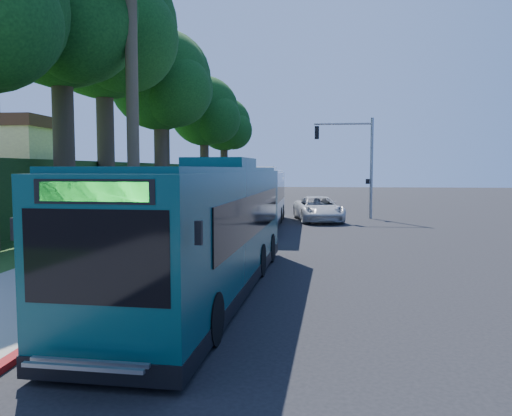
# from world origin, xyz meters

# --- Properties ---
(ground) EXTENTS (140.00, 140.00, 0.00)m
(ground) POSITION_xyz_m (0.00, 0.00, 0.00)
(ground) COLOR black
(ground) RESTS_ON ground
(sidewalk) EXTENTS (4.50, 70.00, 0.12)m
(sidewalk) POSITION_xyz_m (-7.30, 0.00, 0.06)
(sidewalk) COLOR gray
(sidewalk) RESTS_ON ground
(red_curb) EXTENTS (0.25, 30.00, 0.13)m
(red_curb) POSITION_xyz_m (-5.00, -4.00, 0.07)
(red_curb) COLOR maroon
(red_curb) RESTS_ON ground
(grass_verge) EXTENTS (8.00, 70.00, 0.06)m
(grass_verge) POSITION_xyz_m (-13.00, 5.00, 0.03)
(grass_verge) COLOR #234719
(grass_verge) RESTS_ON ground
(bus_shelter) EXTENTS (3.20, 1.51, 2.55)m
(bus_shelter) POSITION_xyz_m (-7.26, -2.86, 1.81)
(bus_shelter) COLOR black
(bus_shelter) RESTS_ON ground
(stop_sign_pole) EXTENTS (0.35, 0.06, 3.17)m
(stop_sign_pole) POSITION_xyz_m (-5.40, -5.00, 2.08)
(stop_sign_pole) COLOR gray
(stop_sign_pole) RESTS_ON ground
(traffic_signal_pole) EXTENTS (4.10, 0.30, 7.00)m
(traffic_signal_pole) POSITION_xyz_m (3.78, 10.00, 4.42)
(traffic_signal_pole) COLOR gray
(traffic_signal_pole) RESTS_ON ground
(tree_0) EXTENTS (8.40, 8.00, 15.70)m
(tree_0) POSITION_xyz_m (-12.40, -0.02, 11.20)
(tree_0) COLOR #382B1E
(tree_0) RESTS_ON ground
(tree_1) EXTENTS (10.50, 10.00, 18.26)m
(tree_1) POSITION_xyz_m (-13.37, 7.98, 12.73)
(tree_1) COLOR #382B1E
(tree_1) RESTS_ON ground
(tree_2) EXTENTS (8.82, 8.40, 15.12)m
(tree_2) POSITION_xyz_m (-11.89, 15.98, 10.48)
(tree_2) COLOR #382B1E
(tree_2) RESTS_ON ground
(tree_3) EXTENTS (10.08, 9.60, 17.28)m
(tree_3) POSITION_xyz_m (-13.88, 23.98, 11.98)
(tree_3) COLOR #382B1E
(tree_3) RESTS_ON ground
(tree_4) EXTENTS (8.40, 8.00, 14.14)m
(tree_4) POSITION_xyz_m (-11.40, 31.98, 9.73)
(tree_4) COLOR #382B1E
(tree_4) RESTS_ON ground
(tree_5) EXTENTS (7.35, 7.00, 12.86)m
(tree_5) POSITION_xyz_m (-10.41, 39.99, 8.96)
(tree_5) COLOR #382B1E
(tree_5) RESTS_ON ground
(white_bus) EXTENTS (2.72, 12.23, 3.64)m
(white_bus) POSITION_xyz_m (-2.60, 4.42, 1.78)
(white_bus) COLOR white
(white_bus) RESTS_ON ground
(teal_bus) EXTENTS (3.48, 12.99, 3.83)m
(teal_bus) POSITION_xyz_m (-2.59, -11.62, 1.87)
(teal_bus) COLOR #0B3A3D
(teal_bus) RESTS_ON ground
(pickup) EXTENTS (3.61, 6.25, 1.64)m
(pickup) POSITION_xyz_m (1.10, 7.95, 0.82)
(pickup) COLOR silver
(pickup) RESTS_ON ground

